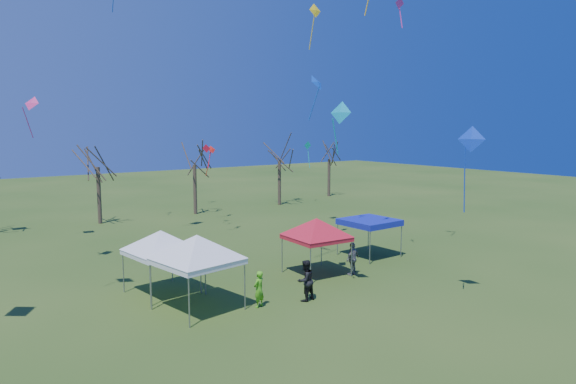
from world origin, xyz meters
name	(u,v)px	position (x,y,z in m)	size (l,w,h in m)	color
ground	(307,297)	(0.00, 0.00, 0.00)	(140.00, 140.00, 0.00)	#2A4A18
tree_2	(97,147)	(-2.37, 24.38, 6.29)	(3.71, 3.71, 8.18)	#3D2D21
tree_3	(194,147)	(6.03, 24.04, 6.08)	(3.59, 3.59, 7.91)	#3D2D21
tree_4	(279,145)	(15.36, 24.00, 6.06)	(3.58, 3.58, 7.89)	#3D2D21
tree_5	(329,146)	(23.72, 26.07, 5.73)	(3.39, 3.39, 7.46)	#3D2D21
tent_white_west	(197,240)	(-4.84, 1.47, 3.09)	(4.28, 4.28, 3.82)	gray
tent_white_mid	(161,235)	(-5.20, 4.55, 2.83)	(3.95, 3.95, 3.51)	gray
tent_red	(317,222)	(2.68, 2.60, 2.86)	(4.02, 4.02, 3.55)	gray
tent_blue	(369,222)	(7.78, 3.74, 2.11)	(2.98, 2.98, 2.29)	gray
person_grey	(353,259)	(4.19, 1.38, 0.89)	(1.04, 0.43, 1.78)	slate
person_dark	(305,280)	(-0.37, -0.34, 0.94)	(0.92, 0.72, 1.89)	black
person_green	(259,289)	(-2.53, 0.20, 0.81)	(0.59, 0.39, 1.62)	#54BB1E
kite_12	(307,146)	(18.19, 23.04, 5.92)	(0.88, 0.38, 2.76)	#0ED3C2
kite_13	(31,104)	(-7.87, 19.15, 9.37)	(1.19, 1.27, 2.77)	#E4327D
kite_17	(315,12)	(6.14, 7.10, 14.86)	(0.90, 0.54, 2.79)	yellow
kite_27	(317,83)	(1.27, 0.94, 9.92)	(1.05, 0.87, 2.17)	blue
kite_5	(471,141)	(5.18, -4.82, 7.28)	(0.70, 1.18, 3.84)	blue
kite_19	(207,149)	(4.17, 17.96, 6.13)	(0.61, 0.67, 1.87)	red
kite_1	(340,113)	(1.01, -1.03, 8.47)	(0.65, 1.08, 2.38)	#0DA1C8
kite_9	(399,4)	(7.63, 1.67, 14.48)	(0.65, 0.31, 1.63)	#EA34AE
kite_22	(212,151)	(5.74, 20.17, 5.88)	(0.84, 0.80, 2.55)	red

